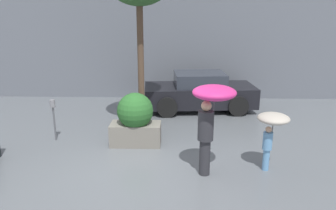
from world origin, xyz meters
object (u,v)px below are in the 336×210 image
(person_adult, at_px, (211,108))
(parking_meter, at_px, (53,111))
(planter_box, at_px, (135,119))
(person_child, at_px, (272,125))
(parked_car_near, at_px, (199,92))

(person_adult, distance_m, parking_meter, 4.54)
(person_adult, bearing_deg, planter_box, 143.94)
(person_adult, bearing_deg, person_child, 17.37)
(planter_box, xyz_separation_m, parked_car_near, (1.89, 3.34, -0.07))
(parked_car_near, distance_m, parking_meter, 5.20)
(planter_box, height_order, person_adult, person_adult)
(parked_car_near, bearing_deg, person_adult, 173.94)
(planter_box, bearing_deg, person_child, -23.17)
(person_adult, distance_m, person_child, 1.47)
(parked_car_near, height_order, parking_meter, parked_car_near)
(person_child, height_order, parked_car_near, parked_car_near)
(person_child, distance_m, parking_meter, 5.68)
(planter_box, relative_size, person_child, 1.07)
(planter_box, distance_m, parked_car_near, 3.84)
(person_child, bearing_deg, planter_box, 141.35)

